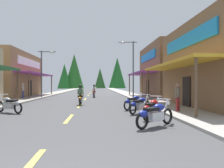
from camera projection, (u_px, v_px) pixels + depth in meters
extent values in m
cube|color=#424244|center=(89.00, 95.00, 31.53)|extent=(9.68, 89.93, 0.10)
cube|color=gray|center=(50.00, 94.00, 31.09)|extent=(2.51, 89.93, 0.12)
cube|color=#9E9991|center=(127.00, 94.00, 31.97)|extent=(2.51, 89.93, 0.12)
cube|color=#E0C64C|center=(69.00, 119.00, 9.21)|extent=(0.16, 2.40, 0.01)
cube|color=#E0C64C|center=(80.00, 106.00, 14.54)|extent=(0.16, 2.40, 0.01)
cube|color=#E0C64C|center=(85.00, 99.00, 21.13)|extent=(0.16, 2.40, 0.01)
cube|color=#E0C64C|center=(88.00, 96.00, 27.79)|extent=(0.16, 2.40, 0.01)
cube|color=#E0C64C|center=(90.00, 93.00, 33.99)|extent=(0.16, 2.40, 0.01)
cube|color=#E0C64C|center=(91.00, 92.00, 40.30)|extent=(0.16, 2.40, 0.01)
cube|color=#E0C64C|center=(92.00, 91.00, 47.15)|extent=(0.16, 2.40, 0.01)
cube|color=#E0C64C|center=(93.00, 90.00, 53.32)|extent=(0.16, 2.40, 0.01)
cube|color=#E0C64C|center=(93.00, 90.00, 59.00)|extent=(0.16, 2.40, 0.01)
cube|color=#E0C64C|center=(94.00, 89.00, 64.06)|extent=(0.16, 2.40, 0.01)
cylinder|color=brown|center=(18.00, 86.00, 17.53)|extent=(0.14, 0.14, 2.82)
cube|color=olive|center=(5.00, 75.00, 25.12)|extent=(6.24, 11.40, 5.53)
cube|color=#8C338C|center=(37.00, 74.00, 25.41)|extent=(1.80, 10.26, 0.16)
cylinder|color=brown|center=(29.00, 86.00, 20.54)|extent=(0.14, 0.14, 2.82)
cylinder|color=brown|center=(52.00, 85.00, 30.37)|extent=(0.14, 0.14, 2.82)
cube|color=white|center=(30.00, 63.00, 25.35)|extent=(0.10, 7.98, 0.90)
cube|color=black|center=(30.00, 89.00, 25.34)|extent=(0.08, 1.10, 2.10)
cube|color=gold|center=(174.00, 65.00, 13.27)|extent=(1.80, 9.05, 0.16)
cylinder|color=brown|center=(196.00, 89.00, 8.90)|extent=(0.14, 0.14, 2.82)
cylinder|color=brown|center=(148.00, 86.00, 17.53)|extent=(0.14, 0.14, 2.82)
cube|color=#197FCC|center=(186.00, 40.00, 13.33)|extent=(0.10, 7.04, 0.90)
cube|color=black|center=(186.00, 92.00, 13.33)|extent=(0.08, 1.10, 2.10)
cube|color=brown|center=(177.00, 72.00, 23.99)|extent=(7.10, 9.16, 6.28)
cube|color=#8C338C|center=(140.00, 73.00, 23.67)|extent=(1.80, 8.25, 0.16)
cylinder|color=brown|center=(142.00, 86.00, 19.71)|extent=(0.14, 0.14, 2.82)
cylinder|color=brown|center=(129.00, 86.00, 27.53)|extent=(0.14, 0.14, 2.82)
cube|color=#197FCC|center=(147.00, 57.00, 23.74)|extent=(0.10, 6.41, 0.90)
cube|color=black|center=(148.00, 89.00, 23.73)|extent=(0.08, 1.10, 2.10)
cylinder|color=#474C51|center=(41.00, 74.00, 23.15)|extent=(0.14, 0.14, 5.53)
cylinder|color=#474C51|center=(47.00, 52.00, 23.20)|extent=(2.06, 0.10, 0.10)
ellipsoid|color=silver|center=(51.00, 53.00, 23.23)|extent=(0.50, 0.30, 0.24)
cylinder|color=#474C51|center=(133.00, 70.00, 21.78)|extent=(0.14, 0.14, 6.34)
cylinder|color=#474C51|center=(128.00, 42.00, 21.74)|extent=(2.06, 0.10, 0.10)
ellipsoid|color=silver|center=(123.00, 43.00, 21.70)|extent=(0.50, 0.30, 0.24)
torus|color=black|center=(167.00, 116.00, 7.95)|extent=(0.58, 0.45, 0.64)
torus|color=black|center=(142.00, 121.00, 6.99)|extent=(0.58, 0.45, 0.64)
cube|color=silver|center=(156.00, 116.00, 7.47)|extent=(0.73, 0.63, 0.32)
ellipsoid|color=navy|center=(159.00, 107.00, 7.60)|extent=(0.64, 0.58, 0.28)
cube|color=black|center=(151.00, 109.00, 7.31)|extent=(0.65, 0.58, 0.12)
ellipsoid|color=navy|center=(143.00, 114.00, 7.02)|extent=(0.50, 0.45, 0.24)
cylinder|color=silver|center=(165.00, 108.00, 7.86)|extent=(0.34, 0.26, 0.71)
cylinder|color=silver|center=(164.00, 99.00, 7.79)|extent=(0.38, 0.51, 0.04)
sphere|color=white|center=(168.00, 103.00, 7.96)|extent=(0.16, 0.16, 0.16)
torus|color=black|center=(158.00, 110.00, 9.94)|extent=(0.47, 0.57, 0.64)
torus|color=black|center=(146.00, 113.00, 8.68)|extent=(0.47, 0.57, 0.64)
cube|color=silver|center=(152.00, 110.00, 9.31)|extent=(0.65, 0.73, 0.32)
ellipsoid|color=#A51414|center=(154.00, 103.00, 9.48)|extent=(0.59, 0.64, 0.28)
cube|color=black|center=(150.00, 104.00, 9.10)|extent=(0.59, 0.65, 0.12)
ellipsoid|color=#A51414|center=(146.00, 108.00, 8.72)|extent=(0.46, 0.50, 0.24)
cylinder|color=silver|center=(157.00, 103.00, 9.83)|extent=(0.27, 0.33, 0.71)
cylinder|color=silver|center=(156.00, 96.00, 9.73)|extent=(0.50, 0.39, 0.04)
sphere|color=white|center=(158.00, 99.00, 9.97)|extent=(0.16, 0.16, 0.16)
torus|color=black|center=(147.00, 106.00, 11.52)|extent=(0.51, 0.53, 0.64)
torus|color=black|center=(133.00, 109.00, 10.36)|extent=(0.51, 0.53, 0.64)
cube|color=silver|center=(140.00, 106.00, 10.94)|extent=(0.68, 0.70, 0.32)
ellipsoid|color=navy|center=(142.00, 100.00, 11.09)|extent=(0.62, 0.63, 0.28)
cube|color=black|center=(138.00, 101.00, 10.74)|extent=(0.62, 0.63, 0.12)
ellipsoid|color=navy|center=(133.00, 104.00, 10.40)|extent=(0.48, 0.48, 0.24)
cylinder|color=silver|center=(146.00, 101.00, 11.42)|extent=(0.30, 0.31, 0.71)
cylinder|color=silver|center=(145.00, 94.00, 11.33)|extent=(0.46, 0.44, 0.04)
sphere|color=white|center=(147.00, 97.00, 11.54)|extent=(0.16, 0.16, 0.16)
torus|color=black|center=(141.00, 103.00, 13.18)|extent=(0.53, 0.52, 0.64)
torus|color=black|center=(127.00, 105.00, 12.06)|extent=(0.53, 0.52, 0.64)
cube|color=silver|center=(134.00, 103.00, 12.62)|extent=(0.70, 0.69, 0.32)
ellipsoid|color=navy|center=(136.00, 98.00, 12.77)|extent=(0.62, 0.62, 0.28)
cube|color=black|center=(132.00, 99.00, 12.43)|extent=(0.62, 0.62, 0.12)
ellipsoid|color=navy|center=(128.00, 101.00, 12.10)|extent=(0.48, 0.48, 0.24)
cylinder|color=silver|center=(140.00, 99.00, 13.08)|extent=(0.31, 0.30, 0.71)
cylinder|color=silver|center=(139.00, 93.00, 12.99)|extent=(0.45, 0.46, 0.04)
sphere|color=white|center=(141.00, 96.00, 13.20)|extent=(0.16, 0.16, 0.16)
torus|color=black|center=(0.00, 106.00, 11.41)|extent=(0.60, 0.41, 0.64)
torus|color=black|center=(18.00, 108.00, 10.74)|extent=(0.60, 0.41, 0.64)
cube|color=silver|center=(9.00, 106.00, 11.07)|extent=(0.74, 0.60, 0.32)
ellipsoid|color=#99999E|center=(7.00, 100.00, 11.16)|extent=(0.64, 0.56, 0.28)
cube|color=black|center=(12.00, 101.00, 10.96)|extent=(0.66, 0.55, 0.12)
ellipsoid|color=#99999E|center=(17.00, 104.00, 10.76)|extent=(0.50, 0.43, 0.24)
cylinder|color=silver|center=(2.00, 101.00, 11.35)|extent=(0.35, 0.24, 0.71)
cylinder|color=silver|center=(3.00, 94.00, 11.30)|extent=(0.34, 0.54, 0.04)
sphere|color=white|center=(0.00, 97.00, 11.42)|extent=(0.16, 0.16, 0.16)
torus|color=black|center=(81.00, 100.00, 16.11)|extent=(0.12, 0.64, 0.64)
torus|color=black|center=(80.00, 102.00, 14.62)|extent=(0.12, 0.64, 0.64)
cube|color=silver|center=(80.00, 100.00, 15.36)|extent=(0.30, 0.71, 0.32)
ellipsoid|color=#BF660C|center=(81.00, 95.00, 15.56)|extent=(0.34, 0.57, 0.28)
cube|color=black|center=(80.00, 96.00, 15.12)|extent=(0.30, 0.61, 0.12)
ellipsoid|color=#BF660C|center=(80.00, 98.00, 14.67)|extent=(0.25, 0.45, 0.24)
cylinder|color=silver|center=(81.00, 96.00, 15.98)|extent=(0.07, 0.37, 0.71)
cylinder|color=silver|center=(81.00, 91.00, 15.86)|extent=(0.60, 0.06, 0.04)
sphere|color=white|center=(81.00, 93.00, 16.14)|extent=(0.16, 0.16, 0.16)
ellipsoid|color=#3F593F|center=(80.00, 91.00, 15.22)|extent=(0.39, 0.39, 0.64)
sphere|color=black|center=(80.00, 86.00, 15.27)|extent=(0.24, 0.24, 0.24)
cylinder|color=#3F593F|center=(78.00, 96.00, 15.37)|extent=(0.15, 0.43, 0.24)
cylinder|color=#3F593F|center=(78.00, 91.00, 15.49)|extent=(0.11, 0.51, 0.40)
cylinder|color=#3F593F|center=(83.00, 96.00, 15.40)|extent=(0.15, 0.43, 0.24)
cylinder|color=#3F593F|center=(83.00, 91.00, 15.53)|extent=(0.11, 0.51, 0.40)
torus|color=black|center=(94.00, 94.00, 24.97)|extent=(0.12, 0.64, 0.64)
torus|color=black|center=(94.00, 95.00, 23.47)|extent=(0.12, 0.64, 0.64)
cube|color=silver|center=(94.00, 94.00, 24.22)|extent=(0.31, 0.71, 0.32)
ellipsoid|color=#A51414|center=(94.00, 91.00, 24.42)|extent=(0.34, 0.57, 0.28)
cube|color=black|center=(94.00, 92.00, 23.97)|extent=(0.30, 0.61, 0.12)
ellipsoid|color=#A51414|center=(94.00, 93.00, 23.52)|extent=(0.26, 0.45, 0.24)
cylinder|color=silver|center=(94.00, 92.00, 24.84)|extent=(0.07, 0.37, 0.71)
cylinder|color=silver|center=(94.00, 89.00, 24.72)|extent=(0.60, 0.06, 0.04)
sphere|color=white|center=(94.00, 90.00, 25.00)|extent=(0.16, 0.16, 0.16)
ellipsoid|color=#B2A599|center=(94.00, 89.00, 24.07)|extent=(0.39, 0.39, 0.64)
sphere|color=black|center=(94.00, 85.00, 24.12)|extent=(0.24, 0.24, 0.24)
cylinder|color=#B2A599|center=(93.00, 92.00, 24.23)|extent=(0.16, 0.43, 0.24)
cylinder|color=#B2A599|center=(92.00, 89.00, 24.36)|extent=(0.12, 0.51, 0.40)
cylinder|color=#B2A599|center=(95.00, 92.00, 24.24)|extent=(0.16, 0.43, 0.24)
cylinder|color=#B2A599|center=(96.00, 89.00, 24.37)|extent=(0.12, 0.51, 0.40)
cylinder|color=#333F8C|center=(23.00, 95.00, 21.43)|extent=(0.14, 0.14, 0.87)
cylinder|color=#333F8C|center=(23.00, 95.00, 21.26)|extent=(0.14, 0.14, 0.87)
ellipsoid|color=#B2A599|center=(23.00, 88.00, 21.34)|extent=(0.31, 0.40, 0.61)
cylinder|color=#B2A599|center=(23.00, 88.00, 21.58)|extent=(0.09, 0.09, 0.58)
cylinder|color=#B2A599|center=(22.00, 88.00, 21.11)|extent=(0.09, 0.09, 0.58)
sphere|color=beige|center=(23.00, 84.00, 21.34)|extent=(0.23, 0.23, 0.23)
cylinder|color=maroon|center=(177.00, 106.00, 10.93)|extent=(0.14, 0.14, 0.83)
cylinder|color=maroon|center=(178.00, 105.00, 11.06)|extent=(0.14, 0.14, 0.83)
ellipsoid|color=#726659|center=(178.00, 93.00, 10.99)|extent=(0.44, 0.43, 0.59)
cylinder|color=#726659|center=(176.00, 92.00, 10.82)|extent=(0.09, 0.09, 0.56)
cylinder|color=#726659|center=(180.00, 92.00, 11.16)|extent=(0.09, 0.09, 0.56)
sphere|color=#8C664C|center=(178.00, 85.00, 10.99)|extent=(0.23, 0.23, 0.23)
cone|color=#295523|center=(117.00, 77.00, 80.76)|extent=(5.10, 5.10, 9.10)
cone|color=#1F6223|center=(64.00, 76.00, 73.33)|extent=(5.12, 5.12, 9.15)
cone|color=#275523|center=(100.00, 78.00, 80.03)|extent=(4.51, 4.51, 8.06)
cone|color=#1F6023|center=(117.00, 73.00, 80.06)|extent=(6.94, 6.94, 12.39)
cone|color=#266323|center=(74.00, 71.00, 75.91)|extent=(7.39, 7.39, 13.20)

